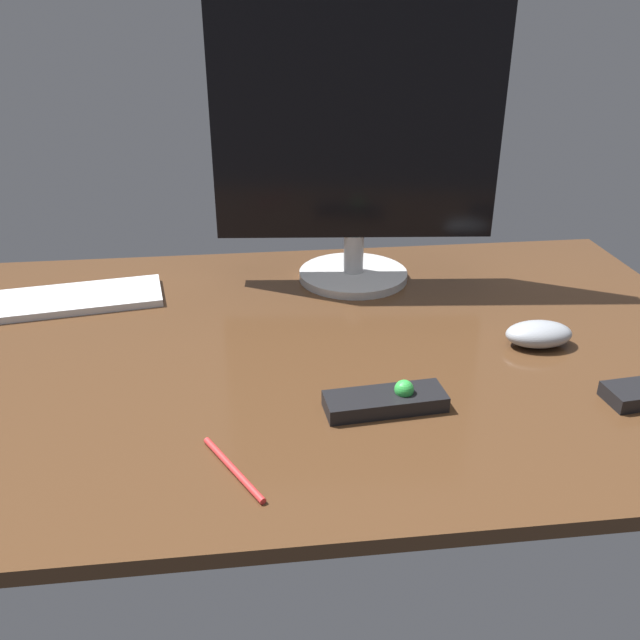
{
  "coord_description": "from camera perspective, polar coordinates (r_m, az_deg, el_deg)",
  "views": [
    {
      "loc": [
        -5.59,
        -91.96,
        51.32
      ],
      "look_at": [
        4.82,
        -3.8,
        8.0
      ],
      "focal_mm": 37.98,
      "sensor_mm": 36.0,
      "label": 1
    }
  ],
  "objects": [
    {
      "name": "computer_mouse",
      "position": [
        1.09,
        17.95,
        -1.14
      ],
      "size": [
        10.43,
        6.44,
        3.81
      ],
      "primitive_type": "ellipsoid",
      "rotation": [
        0.0,
        0.0,
        -0.02
      ],
      "color": "#999EA5",
      "rests_on": "desk"
    },
    {
      "name": "desk",
      "position": [
        1.05,
        -2.86,
        -2.67
      ],
      "size": [
        140.0,
        84.0,
        2.0
      ],
      "primitive_type": "cube",
      "color": "#4C301C",
      "rests_on": "ground"
    },
    {
      "name": "keyboard",
      "position": [
        1.27,
        -22.56,
        1.37
      ],
      "size": [
        42.7,
        18.48,
        1.28
      ],
      "primitive_type": "cube",
      "rotation": [
        0.0,
        0.0,
        0.15
      ],
      "color": "silver",
      "rests_on": "desk"
    },
    {
      "name": "monitor",
      "position": [
        1.22,
        3.07,
        14.75
      ],
      "size": [
        50.01,
        20.46,
        48.29
      ],
      "rotation": [
        0.0,
        0.0,
        -0.1
      ],
      "color": "silver",
      "rests_on": "desk"
    },
    {
      "name": "media_remote",
      "position": [
        0.89,
        5.64,
        -6.75
      ],
      "size": [
        16.27,
        6.69,
        3.86
      ],
      "rotation": [
        0.0,
        0.0,
        0.08
      ],
      "color": "black",
      "rests_on": "desk"
    },
    {
      "name": "pen",
      "position": [
        0.79,
        -7.33,
        -12.33
      ],
      "size": [
        7.03,
        12.14,
        0.78
      ],
      "primitive_type": "cylinder",
      "rotation": [
        0.0,
        1.57,
        -1.08
      ],
      "color": "red",
      "rests_on": "desk"
    }
  ]
}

